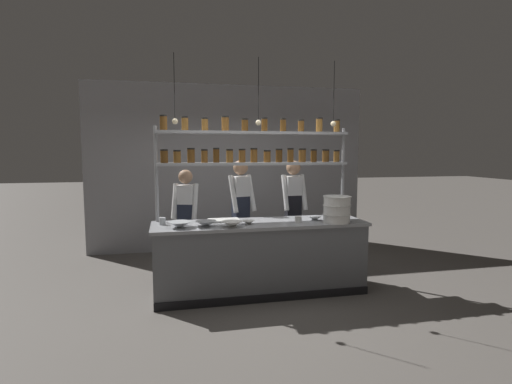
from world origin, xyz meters
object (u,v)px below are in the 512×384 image
Objects in this scene: cutting_board at (224,220)px; serving_cup_front at (162,221)px; spice_shelf_unit at (254,152)px; container_stack at (337,209)px; chef_center at (241,209)px; prep_bowl_center_front at (180,225)px; prep_bowl_center_back at (206,224)px; prep_bowl_near_left at (315,218)px; serving_cup_by_board at (298,220)px; prep_bowl_far_left at (248,222)px; prep_bowl_near_right at (232,224)px; chef_right at (293,208)px; chef_left at (186,217)px.

serving_cup_front reaches higher than cutting_board.
spice_shelf_unit reaches higher than container_stack.
prep_bowl_center_front is (-0.91, -0.96, -0.02)m from chef_center.
prep_bowl_near_left is at bearing 5.50° from prep_bowl_center_back.
container_stack is at bearing -10.35° from serving_cup_by_board.
prep_bowl_center_front is (-1.96, 0.07, -0.13)m from container_stack.
prep_bowl_near_left is at bearing 4.99° from prep_bowl_center_front.
prep_bowl_far_left is 0.64m from serving_cup_by_board.
prep_bowl_center_front is at bearing -149.22° from cutting_board.
serving_cup_by_board reaches higher than prep_bowl_near_left.
prep_bowl_near_left is at bearing 11.62° from prep_bowl_near_right.
chef_right is 2.05m from serving_cup_front.
chef_left is 9.73× the size of prep_bowl_far_left.
chef_right is 0.82m from prep_bowl_near_left.
prep_bowl_center_front is 3.25× the size of serving_cup_by_board.
cutting_board is at bearing -160.04° from spice_shelf_unit.
spice_shelf_unit is 30.16× the size of serving_cup_by_board.
chef_left reaches higher than serving_cup_by_board.
serving_cup_front is at bearing -173.34° from cutting_board.
chef_right is 1.07m from container_stack.
prep_bowl_near_right is (-0.39, -0.58, -0.86)m from spice_shelf_unit.
spice_shelf_unit is 7.33× the size of container_stack.
chef_right is 1.70m from prep_bowl_center_back.
chef_left is 1.60m from chef_right.
spice_shelf_unit reaches higher than chef_center.
spice_shelf_unit is at bearing 11.57° from serving_cup_front.
prep_bowl_far_left is at bearing 32.64° from prep_bowl_near_right.
spice_shelf_unit is at bearing -93.92° from chef_center.
chef_center is at bearing 136.17° from prep_bowl_near_left.
prep_bowl_near_left is (1.63, -0.80, 0.05)m from chef_left.
spice_shelf_unit is 1.54× the size of chef_center.
prep_bowl_center_back is at bearing -174.50° from prep_bowl_far_left.
chef_center is at bearing 16.08° from chef_left.
spice_shelf_unit is 1.49m from serving_cup_front.
prep_bowl_near_left is at bearing 134.53° from container_stack.
chef_left reaches higher than prep_bowl_center_front.
chef_center is (-0.09, 0.46, -0.84)m from spice_shelf_unit.
chef_right is (0.81, 0.02, -0.01)m from chef_center.
prep_bowl_near_right is (-1.35, -0.02, -0.14)m from container_stack.
serving_cup_by_board is (1.68, -0.23, -0.01)m from serving_cup_front.
chef_center is 1.08m from prep_bowl_near_right.
container_stack is at bearing 0.64° from prep_bowl_near_right.
prep_bowl_far_left is at bearing -110.72° from spice_shelf_unit.
chef_right is 6.60× the size of prep_bowl_center_back.
chef_left reaches higher than prep_bowl_center_back.
prep_bowl_center_back is (-0.69, -0.48, -0.86)m from spice_shelf_unit.
chef_left is 8.94× the size of prep_bowl_near_left.
cutting_board is 0.78m from serving_cup_front.
prep_bowl_far_left is 1.77× the size of serving_cup_front.
chef_left is 17.26× the size of serving_cup_front.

